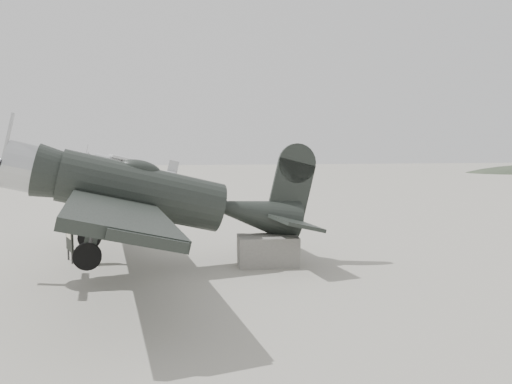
% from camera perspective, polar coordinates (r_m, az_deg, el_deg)
% --- Properties ---
extents(ground, '(160.00, 160.00, 0.00)m').
position_cam_1_polar(ground, '(17.20, -0.20, -5.63)').
color(ground, gray).
rests_on(ground, ground).
extents(lowwing_monoplane, '(8.11, 11.36, 3.66)m').
position_cam_1_polar(lowwing_monoplane, '(13.21, -11.16, -0.46)').
color(lowwing_monoplane, black).
rests_on(lowwing_monoplane, ground).
extents(highwing_monoplane, '(7.65, 10.77, 3.05)m').
position_cam_1_polar(highwing_monoplane, '(43.19, -14.35, 3.17)').
color(highwing_monoplane, '#9D9FA2').
rests_on(highwing_monoplane, ground).
extents(equipment_block, '(1.69, 1.15, 0.80)m').
position_cam_1_polar(equipment_block, '(13.66, 1.35, -6.70)').
color(equipment_block, slate).
rests_on(equipment_block, ground).
extents(sign_board, '(0.31, 0.77, 1.16)m').
position_cam_1_polar(sign_board, '(14.92, -20.52, -4.89)').
color(sign_board, '#333333').
rests_on(sign_board, ground).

